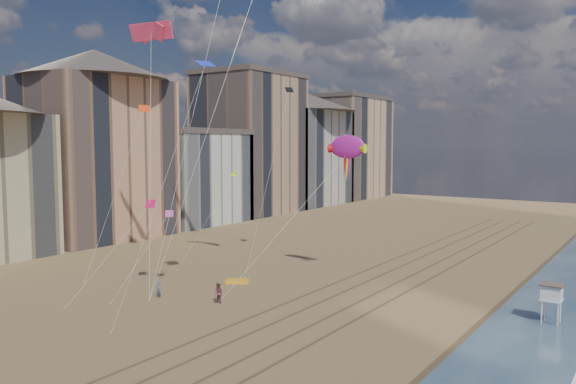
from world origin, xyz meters
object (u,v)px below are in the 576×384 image
object	(u,v)px
grounded_kite	(237,281)
kite_flyer_b	(218,293)
show_kite	(347,147)
kite_flyer_a	(159,290)
lifeguard_stand	(552,293)

from	to	relation	value
grounded_kite	kite_flyer_b	size ratio (longest dim) A/B	1.23
grounded_kite	kite_flyer_b	xyz separation A→B (m)	(3.57, -6.92, 0.81)
show_kite	kite_flyer_a	size ratio (longest dim) A/B	12.05
show_kite	kite_flyer_b	world-z (taller)	show_kite
lifeguard_stand	kite_flyer_a	distance (m)	33.76
kite_flyer_a	kite_flyer_b	world-z (taller)	kite_flyer_b
show_kite	kite_flyer_b	distance (m)	20.06
kite_flyer_a	grounded_kite	bearing A→B (deg)	75.40
grounded_kite	kite_flyer_a	world-z (taller)	kite_flyer_a
lifeguard_stand	kite_flyer_b	world-z (taller)	lifeguard_stand
kite_flyer_b	kite_flyer_a	bearing A→B (deg)	-157.55
grounded_kite	show_kite	xyz separation A→B (m)	(8.64, 7.49, 13.81)
show_kite	kite_flyer_a	bearing A→B (deg)	-123.67
lifeguard_stand	show_kite	size ratio (longest dim) A/B	0.16
grounded_kite	kite_flyer_a	xyz separation A→B (m)	(-2.13, -8.68, 0.68)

